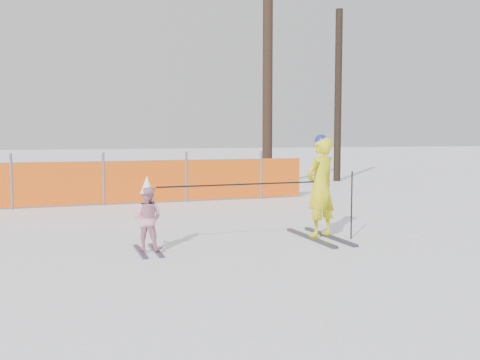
# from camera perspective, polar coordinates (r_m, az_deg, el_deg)

# --- Properties ---
(ground) EXTENTS (120.00, 120.00, 0.00)m
(ground) POSITION_cam_1_polar(r_m,az_deg,el_deg) (7.46, 1.30, -7.98)
(ground) COLOR white
(ground) RESTS_ON ground
(adult) EXTENTS (0.68, 1.60, 1.67)m
(adult) POSITION_cam_1_polar(r_m,az_deg,el_deg) (8.60, 8.59, -0.77)
(adult) COLOR black
(adult) RESTS_ON ground
(child) EXTENTS (0.55, 0.90, 1.08)m
(child) POSITION_cam_1_polar(r_m,az_deg,el_deg) (7.66, -9.84, -3.96)
(child) COLOR black
(child) RESTS_ON ground
(ski_poles) EXTENTS (3.11, 0.22, 1.08)m
(ski_poles) POSITION_cam_1_polar(r_m,az_deg,el_deg) (8.16, 3.69, -1.17)
(ski_poles) COLOR black
(ski_poles) RESTS_ON ground
(tree_trunks) EXTENTS (3.57, 1.60, 7.24)m
(tree_trunks) POSITION_cam_1_polar(r_m,az_deg,el_deg) (18.02, 5.89, 10.39)
(tree_trunks) COLOR black
(tree_trunks) RESTS_ON ground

